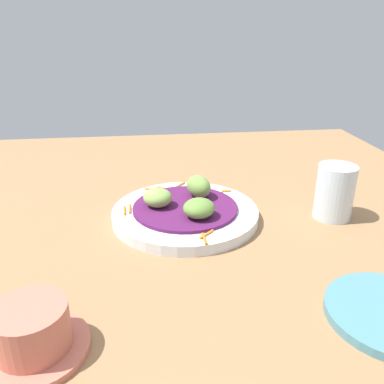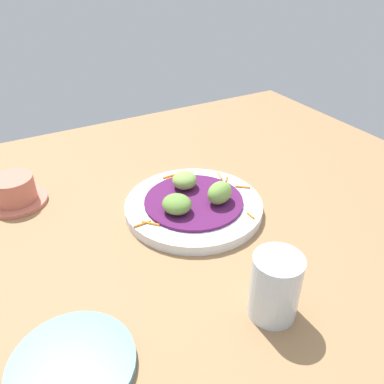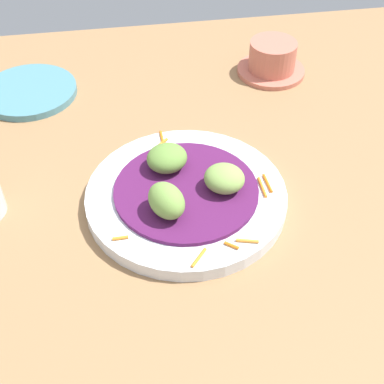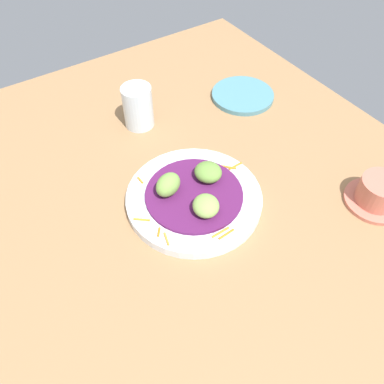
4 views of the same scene
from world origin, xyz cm
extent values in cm
cube|color=#936D47|center=(0.00, 0.00, 1.00)|extent=(110.00, 110.00, 2.00)
cylinder|color=silver|center=(-4.40, -4.50, 2.96)|extent=(26.41, 26.41, 1.92)
cylinder|color=#51194C|center=(-4.40, -4.50, 4.22)|extent=(18.94, 18.94, 0.59)
cylinder|color=orange|center=(-2.62, -15.86, 4.12)|extent=(0.49, 3.27, 0.40)
cylinder|color=orange|center=(-14.36, -3.55, 4.12)|extent=(0.46, 3.71, 0.40)
cylinder|color=orange|center=(-2.08, -14.50, 4.12)|extent=(2.70, 2.56, 0.40)
cylinder|color=orange|center=(-8.29, 5.61, 4.12)|extent=(1.70, 1.46, 0.40)
cylinder|color=orange|center=(-4.16, 6.82, 4.12)|extent=(2.26, 2.61, 0.40)
cylinder|color=orange|center=(-15.26, -4.19, 4.12)|extent=(0.62, 3.43, 0.40)
cylinder|color=orange|center=(-10.30, 5.21, 4.12)|extent=(2.72, 1.10, 0.40)
cylinder|color=orange|center=(4.62, 2.35, 4.12)|extent=(1.93, 0.46, 0.40)
ellipsoid|color=olive|center=(-2.53, -9.04, 6.14)|extent=(7.11, 6.95, 3.25)
ellipsoid|color=#759E47|center=(-1.40, -0.61, 6.58)|extent=(5.98, 6.75, 4.12)
ellipsoid|color=#84A851|center=(-9.27, -3.85, 6.16)|extent=(6.88, 6.71, 3.30)
cylinder|color=#C66B56|center=(-23.90, -33.99, 2.40)|extent=(11.73, 11.73, 0.80)
cylinder|color=#C66B56|center=(-23.90, -33.99, 5.30)|extent=(8.03, 8.03, 5.01)
cylinder|color=silver|center=(22.44, -7.01, 6.96)|extent=(6.81, 6.81, 9.92)
camera|label=1|loc=(-10.99, -68.18, 34.79)|focal=36.68mm
camera|label=2|loc=(49.64, -34.94, 46.06)|focal=36.56mm
camera|label=3|loc=(3.03, 46.56, 53.53)|focal=51.28mm
camera|label=4|loc=(-45.45, 22.99, 61.94)|focal=36.94mm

